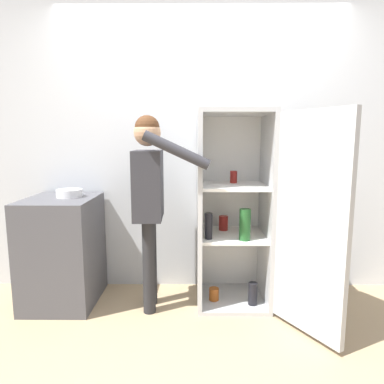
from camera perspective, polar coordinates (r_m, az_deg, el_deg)
name	(u,v)px	position (r m, az deg, el deg)	size (l,w,h in m)	color
ground_plane	(202,343)	(2.53, 1.73, -23.86)	(12.00, 12.00, 0.00)	tan
wall_back	(201,150)	(3.12, 1.46, 7.09)	(7.00, 0.06, 2.55)	silver
refrigerator	(247,212)	(2.79, 9.19, -3.30)	(0.93, 1.08, 1.60)	#B7BABC
person	(149,188)	(2.68, -7.11, 0.68)	(0.59, 0.51, 1.55)	#262628
counter	(63,250)	(3.10, -20.74, -9.10)	(0.56, 0.64, 0.89)	#4C4C51
bowl	(69,193)	(3.02, -19.76, -0.19)	(0.21, 0.21, 0.06)	white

